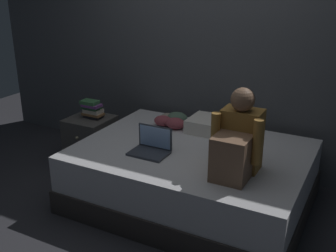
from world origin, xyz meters
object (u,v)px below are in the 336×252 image
nightstand (91,141)px  clothes_pile (172,120)px  person_sitting (238,142)px  book_stack (92,109)px  bed (192,176)px  pillow (218,126)px  laptop (151,147)px

nightstand → clothes_pile: (0.87, 0.21, 0.32)m
nightstand → person_sitting: bearing=-15.2°
nightstand → book_stack: size_ratio=2.32×
bed → pillow: size_ratio=3.57×
person_sitting → bed: bearing=151.5°
book_stack → clothes_pile: (0.85, 0.19, -0.04)m
pillow → book_stack: size_ratio=2.47×
laptop → clothes_pile: 0.70m
book_stack → clothes_pile: bearing=12.3°
bed → nightstand: (-1.30, 0.22, 0.00)m
bed → pillow: 0.56m
book_stack → clothes_pile: 0.87m
bed → pillow: (0.06, 0.45, 0.33)m
nightstand → clothes_pile: 0.96m
nightstand → bed: bearing=-9.7°
bed → person_sitting: size_ratio=3.05×
person_sitting → pillow: 0.85m
pillow → laptop: bearing=-115.6°
nightstand → person_sitting: person_sitting is taller
clothes_pile → book_stack: bearing=-167.7°
clothes_pile → person_sitting: bearing=-37.5°
person_sitting → laptop: bearing=178.7°
bed → pillow: pillow is taller
pillow → book_stack: book_stack is taller
person_sitting → book_stack: bearing=163.8°
clothes_pile → pillow: bearing=1.6°
person_sitting → pillow: bearing=120.7°
clothes_pile → nightstand: bearing=-166.3°
nightstand → pillow: 1.42m
pillow → clothes_pile: (-0.49, -0.01, -0.01)m
nightstand → laptop: (1.03, -0.47, 0.32)m
bed → book_stack: book_stack is taller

